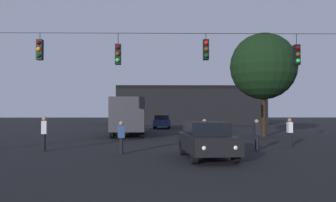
# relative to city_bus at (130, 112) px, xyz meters

# --- Properties ---
(ground_plane) EXTENTS (168.00, 168.00, 0.00)m
(ground_plane) POSITION_rel_city_bus_xyz_m (2.96, -0.29, -1.87)
(ground_plane) COLOR black
(ground_plane) RESTS_ON ground
(overhead_signal_span) EXTENTS (19.84, 0.44, 6.31)m
(overhead_signal_span) POSITION_rel_city_bus_xyz_m (2.94, -13.76, 1.77)
(overhead_signal_span) COLOR black
(overhead_signal_span) RESTS_ON ground
(city_bus) EXTENTS (3.00, 11.10, 3.00)m
(city_bus) POSITION_rel_city_bus_xyz_m (0.00, 0.00, 0.00)
(city_bus) COLOR #2D2D33
(city_bus) RESTS_ON ground
(car_near_right) EXTENTS (2.20, 4.46, 1.52)m
(car_near_right) POSITION_rel_city_bus_xyz_m (4.60, -15.49, -1.07)
(car_near_right) COLOR black
(car_near_right) RESTS_ON ground
(car_far_left) EXTENTS (2.02, 4.41, 1.52)m
(car_far_left) POSITION_rel_city_bus_xyz_m (2.73, 10.37, -1.07)
(car_far_left) COLOR navy
(car_far_left) RESTS_ON ground
(pedestrian_crossing_left) EXTENTS (0.31, 0.40, 1.72)m
(pedestrian_crossing_left) POSITION_rel_city_bus_xyz_m (-3.08, -12.64, -0.89)
(pedestrian_crossing_left) COLOR black
(pedestrian_crossing_left) RESTS_ON ground
(pedestrian_crossing_center) EXTENTS (0.27, 0.38, 1.57)m
(pedestrian_crossing_center) POSITION_rel_city_bus_xyz_m (7.46, -12.64, -0.99)
(pedestrian_crossing_center) COLOR black
(pedestrian_crossing_center) RESTS_ON ground
(pedestrian_crossing_right) EXTENTS (0.35, 0.42, 1.51)m
(pedestrian_crossing_right) POSITION_rel_city_bus_xyz_m (0.86, -13.86, -1.03)
(pedestrian_crossing_right) COLOR black
(pedestrian_crossing_right) RESTS_ON ground
(pedestrian_near_bus) EXTENTS (0.31, 0.40, 1.57)m
(pedestrian_near_bus) POSITION_rel_city_bus_xyz_m (4.92, -12.05, -0.99)
(pedestrian_near_bus) COLOR black
(pedestrian_near_bus) RESTS_ON ground
(pedestrian_trailing) EXTENTS (0.25, 0.36, 1.58)m
(pedestrian_trailing) POSITION_rel_city_bus_xyz_m (9.82, -10.69, -0.98)
(pedestrian_trailing) COLOR black
(pedestrian_trailing) RESTS_ON ground
(corner_building) EXTENTS (21.66, 11.32, 5.68)m
(corner_building) POSITION_rel_city_bus_xyz_m (6.99, 25.65, 0.97)
(corner_building) COLOR black
(corner_building) RESTS_ON ground
(tree_left_silhouette) EXTENTS (5.17, 5.17, 8.06)m
(tree_left_silhouette) POSITION_rel_city_bus_xyz_m (10.62, -2.85, 3.59)
(tree_left_silhouette) COLOR black
(tree_left_silhouette) RESTS_ON ground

